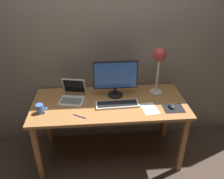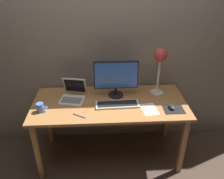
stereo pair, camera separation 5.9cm
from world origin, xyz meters
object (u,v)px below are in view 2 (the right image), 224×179
at_px(keyboard_main, 117,104).
at_px(laptop, 73,93).
at_px(coffee_mug, 40,107).
at_px(monitor, 116,77).
at_px(desk_lamp, 160,60).
at_px(pen, 79,116).
at_px(mouse, 172,107).

bearing_deg(keyboard_main, laptop, 159.97).
bearing_deg(coffee_mug, monitor, 19.44).
distance_m(laptop, desk_lamp, 0.97).
bearing_deg(pen, laptop, 103.29).
height_order(monitor, mouse, monitor).
distance_m(keyboard_main, desk_lamp, 0.63).
xyz_separation_m(desk_lamp, mouse, (0.08, -0.31, -0.37)).
relative_size(monitor, mouse, 4.86).
height_order(coffee_mug, pen, coffee_mug).
xyz_separation_m(coffee_mug, pen, (0.38, -0.10, -0.04)).
bearing_deg(pen, coffee_mug, 165.24).
height_order(keyboard_main, mouse, mouse).
bearing_deg(monitor, laptop, -175.91).
bearing_deg(coffee_mug, laptop, 38.04).
relative_size(desk_lamp, coffee_mug, 4.90).
xyz_separation_m(monitor, mouse, (0.54, -0.29, -0.21)).
relative_size(monitor, desk_lamp, 0.90).
bearing_deg(keyboard_main, monitor, 90.42).
distance_m(desk_lamp, pen, 1.00).
bearing_deg(monitor, mouse, -27.90).
relative_size(laptop, mouse, 3.27).
bearing_deg(pen, desk_lamp, 24.92).
height_order(monitor, coffee_mug, monitor).
height_order(desk_lamp, mouse, desk_lamp).
bearing_deg(coffee_mug, desk_lamp, 13.39).
height_order(keyboard_main, desk_lamp, desk_lamp).
distance_m(monitor, coffee_mug, 0.82).
relative_size(mouse, pen, 0.69).
xyz_separation_m(desk_lamp, pen, (-0.84, -0.39, -0.39)).
xyz_separation_m(monitor, desk_lamp, (0.46, 0.02, 0.17)).
distance_m(laptop, coffee_mug, 0.38).
bearing_deg(monitor, pen, -135.89).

